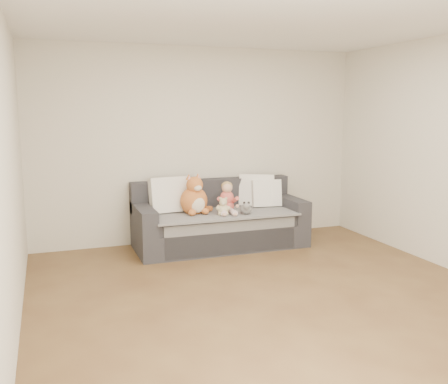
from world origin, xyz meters
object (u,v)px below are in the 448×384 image
at_px(sofa, 219,223).
at_px(sippy_cup, 225,209).
at_px(teddy_bear, 223,208).
at_px(plush_cat, 195,198).
at_px(toddler, 227,200).

bearing_deg(sofa, sippy_cup, -91.84).
bearing_deg(teddy_bear, plush_cat, 164.61).
height_order(sofa, teddy_bear, sofa).
relative_size(plush_cat, sippy_cup, 4.23).
relative_size(toddler, sippy_cup, 3.28).
xyz_separation_m(toddler, sippy_cup, (-0.07, -0.08, -0.10)).
relative_size(sofa, sippy_cup, 17.46).
bearing_deg(plush_cat, sofa, 0.59).
distance_m(sofa, sippy_cup, 0.32).
bearing_deg(teddy_bear, sofa, 100.55).
bearing_deg(sofa, plush_cat, -170.50).
xyz_separation_m(sofa, teddy_bear, (-0.04, -0.27, 0.26)).
height_order(toddler, teddy_bear, toddler).
xyz_separation_m(plush_cat, teddy_bear, (0.31, -0.21, -0.10)).
relative_size(plush_cat, teddy_bear, 2.31).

